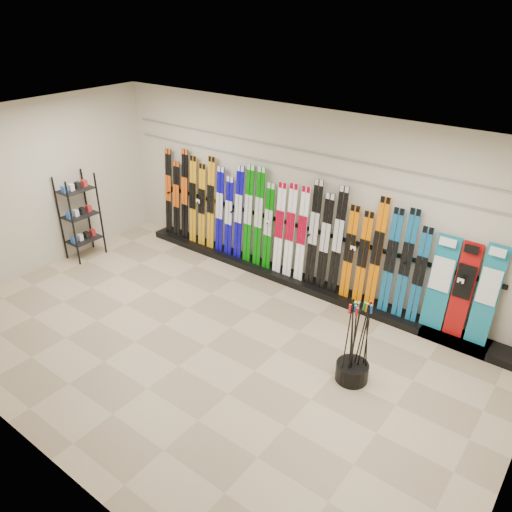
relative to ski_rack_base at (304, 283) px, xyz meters
The scene contains 12 objects.
floor 2.29m from the ski_rack_base, 95.64° to the right, with size 8.00×8.00×0.00m, color tan.
back_wall 1.47m from the ski_rack_base, 135.64° to the left, with size 8.00×8.00×0.00m, color beige.
left_wall 5.01m from the ski_rack_base, 151.65° to the right, with size 5.00×5.00×0.00m, color beige.
ceiling 3.73m from the ski_rack_base, 95.64° to the right, with size 8.00×8.00×0.00m, color silver.
ski_rack_base is the anchor object (origin of this frame).
skis 1.13m from the ski_rack_base, behind, with size 5.37×0.18×1.82m.
snowboards 2.65m from the ski_rack_base, ahead, with size 0.95×0.23×1.47m.
accessory_rack 4.34m from the ski_rack_base, 158.29° to the right, with size 0.40×0.60×1.63m, color black.
pole_bin 2.41m from the ski_rack_base, 42.62° to the right, with size 0.43×0.43×0.25m, color black.
ski_poles 2.50m from the ski_rack_base, 42.56° to the right, with size 0.27×0.31×1.18m.
slatwall_rail_0 1.96m from the ski_rack_base, 138.37° to the left, with size 7.60×0.02×0.03m, color gray.
slatwall_rail_1 2.26m from the ski_rack_base, 138.37° to the left, with size 7.60×0.02×0.03m, color gray.
Camera 1 is at (4.07, -4.15, 4.50)m, focal length 35.00 mm.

